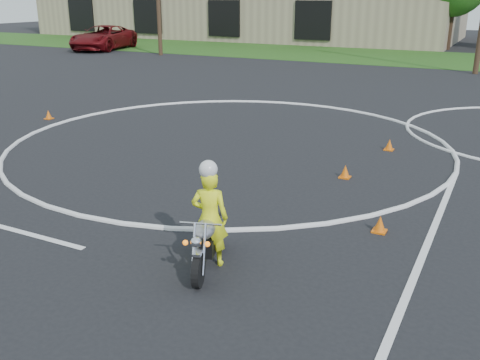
% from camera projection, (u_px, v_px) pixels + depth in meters
% --- Properties ---
extents(ground, '(120.00, 120.00, 0.00)m').
position_uv_depth(ground, '(170.00, 172.00, 12.55)').
color(ground, black).
rests_on(ground, ground).
extents(grass_strip, '(120.00, 10.00, 0.02)m').
position_uv_depth(grass_strip, '(401.00, 57.00, 35.26)').
color(grass_strip, '#1E4714').
rests_on(grass_strip, ground).
extents(course_markings, '(19.05, 19.05, 0.12)m').
position_uv_depth(course_markings, '(319.00, 140.00, 15.28)').
color(course_markings, silver).
rests_on(course_markings, ground).
extents(primary_motorcycle, '(0.74, 1.67, 0.91)m').
position_uv_depth(primary_motorcycle, '(207.00, 241.00, 8.04)').
color(primary_motorcycle, black).
rests_on(primary_motorcycle, ground).
extents(rider_primary_grp, '(0.64, 0.52, 1.69)m').
position_uv_depth(rider_primary_grp, '(210.00, 215.00, 8.03)').
color(rider_primary_grp, '#F3FF1A').
rests_on(rider_primary_grp, ground).
extents(pickup_grp, '(4.17, 6.79, 1.76)m').
position_uv_depth(pickup_grp, '(103.00, 38.00, 40.02)').
color(pickup_grp, '#5E0A0E').
rests_on(pickup_grp, ground).
extents(traffic_cones, '(21.94, 12.53, 0.30)m').
position_uv_depth(traffic_cones, '(310.00, 159.00, 13.12)').
color(traffic_cones, orange).
rests_on(traffic_cones, ground).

